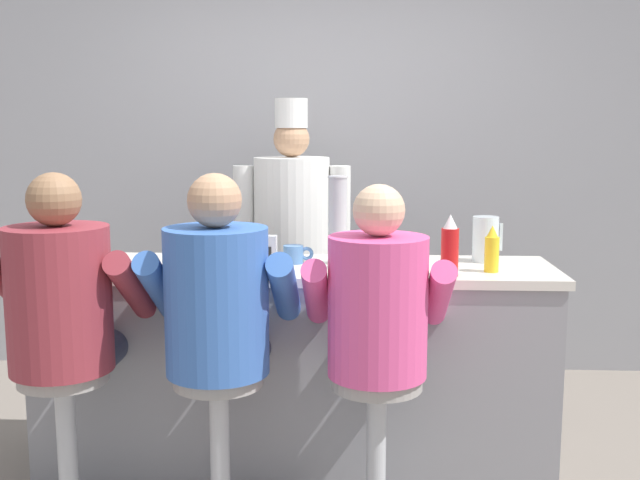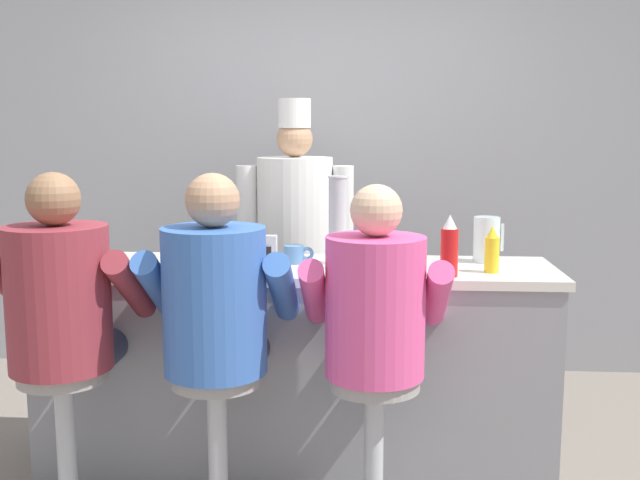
{
  "view_description": "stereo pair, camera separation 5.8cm",
  "coord_description": "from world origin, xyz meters",
  "px_view_note": "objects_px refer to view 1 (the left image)",
  "views": [
    {
      "loc": [
        0.29,
        -2.99,
        1.56
      ],
      "look_at": [
        0.12,
        0.27,
        1.07
      ],
      "focal_mm": 42.0,
      "sensor_mm": 36.0,
      "label": 1
    },
    {
      "loc": [
        0.35,
        -2.99,
        1.56
      ],
      "look_at": [
        0.12,
        0.27,
        1.07
      ],
      "focal_mm": 42.0,
      "sensor_mm": 36.0,
      "label": 2
    }
  ],
  "objects_px": {
    "ketchup_bottle_red": "(450,247)",
    "mustard_bottle_yellow": "(492,250)",
    "coffee_mug_white": "(347,258)",
    "cup_stack_steel": "(338,220)",
    "diner_seated_blue": "(219,311)",
    "cereal_bowl": "(70,259)",
    "cook_in_whites_near": "(292,235)",
    "diner_seated_maroon": "(63,309)",
    "napkin_dispenser_chrome": "(265,251)",
    "coffee_mug_blue": "(295,254)",
    "diner_seated_pink": "(377,318)",
    "hot_sauce_bottle_orange": "(367,256)",
    "water_pitcher_clear": "(485,239)",
    "breakfast_plate": "(195,264)"
  },
  "relations": [
    {
      "from": "ketchup_bottle_red",
      "to": "mustard_bottle_yellow",
      "type": "relative_size",
      "value": 1.29
    },
    {
      "from": "coffee_mug_white",
      "to": "cup_stack_steel",
      "type": "xyz_separation_m",
      "value": [
        -0.05,
        0.11,
        0.15
      ]
    },
    {
      "from": "coffee_mug_white",
      "to": "diner_seated_blue",
      "type": "xyz_separation_m",
      "value": [
        -0.48,
        -0.46,
        -0.13
      ]
    },
    {
      "from": "cereal_bowl",
      "to": "cook_in_whites_near",
      "type": "relative_size",
      "value": 0.08
    },
    {
      "from": "diner_seated_maroon",
      "to": "diner_seated_blue",
      "type": "xyz_separation_m",
      "value": [
        0.61,
        -0.0,
        -0.0
      ]
    },
    {
      "from": "napkin_dispenser_chrome",
      "to": "diner_seated_maroon",
      "type": "height_order",
      "value": "diner_seated_maroon"
    },
    {
      "from": "mustard_bottle_yellow",
      "to": "diner_seated_blue",
      "type": "height_order",
      "value": "diner_seated_blue"
    },
    {
      "from": "ketchup_bottle_red",
      "to": "coffee_mug_white",
      "type": "height_order",
      "value": "ketchup_bottle_red"
    },
    {
      "from": "coffee_mug_blue",
      "to": "diner_seated_maroon",
      "type": "xyz_separation_m",
      "value": [
        -0.85,
        -0.58,
        -0.13
      ]
    },
    {
      "from": "napkin_dispenser_chrome",
      "to": "diner_seated_pink",
      "type": "height_order",
      "value": "diner_seated_pink"
    },
    {
      "from": "hot_sauce_bottle_orange",
      "to": "coffee_mug_white",
      "type": "xyz_separation_m",
      "value": [
        -0.09,
        0.09,
        -0.02
      ]
    },
    {
      "from": "coffee_mug_blue",
      "to": "napkin_dispenser_chrome",
      "type": "bearing_deg",
      "value": -140.77
    },
    {
      "from": "mustard_bottle_yellow",
      "to": "water_pitcher_clear",
      "type": "bearing_deg",
      "value": 86.84
    },
    {
      "from": "breakfast_plate",
      "to": "cook_in_whites_near",
      "type": "height_order",
      "value": "cook_in_whites_near"
    },
    {
      "from": "water_pitcher_clear",
      "to": "ketchup_bottle_red",
      "type": "bearing_deg",
      "value": -120.63
    },
    {
      "from": "hot_sauce_bottle_orange",
      "to": "diner_seated_pink",
      "type": "height_order",
      "value": "diner_seated_pink"
    },
    {
      "from": "cup_stack_steel",
      "to": "diner_seated_maroon",
      "type": "bearing_deg",
      "value": -151.01
    },
    {
      "from": "diner_seated_pink",
      "to": "coffee_mug_white",
      "type": "bearing_deg",
      "value": 104.77
    },
    {
      "from": "ketchup_bottle_red",
      "to": "water_pitcher_clear",
      "type": "relative_size",
      "value": 1.24
    },
    {
      "from": "cup_stack_steel",
      "to": "mustard_bottle_yellow",
      "type": "bearing_deg",
      "value": -13.44
    },
    {
      "from": "mustard_bottle_yellow",
      "to": "coffee_mug_white",
      "type": "xyz_separation_m",
      "value": [
        -0.62,
        0.04,
        -0.05
      ]
    },
    {
      "from": "diner_seated_blue",
      "to": "cook_in_whites_near",
      "type": "height_order",
      "value": "cook_in_whites_near"
    },
    {
      "from": "cup_stack_steel",
      "to": "napkin_dispenser_chrome",
      "type": "height_order",
      "value": "cup_stack_steel"
    },
    {
      "from": "diner_seated_blue",
      "to": "diner_seated_pink",
      "type": "relative_size",
      "value": 1.03
    },
    {
      "from": "water_pitcher_clear",
      "to": "cereal_bowl",
      "type": "relative_size",
      "value": 1.6
    },
    {
      "from": "hot_sauce_bottle_orange",
      "to": "ketchup_bottle_red",
      "type": "bearing_deg",
      "value": -8.36
    },
    {
      "from": "cook_in_whites_near",
      "to": "cereal_bowl",
      "type": "bearing_deg",
      "value": -132.54
    },
    {
      "from": "coffee_mug_blue",
      "to": "coffee_mug_white",
      "type": "xyz_separation_m",
      "value": [
        0.24,
        -0.11,
        0.0
      ]
    },
    {
      "from": "mustard_bottle_yellow",
      "to": "cook_in_whites_near",
      "type": "relative_size",
      "value": 0.12
    },
    {
      "from": "cereal_bowl",
      "to": "diner_seated_maroon",
      "type": "relative_size",
      "value": 0.09
    },
    {
      "from": "ketchup_bottle_red",
      "to": "diner_seated_blue",
      "type": "relative_size",
      "value": 0.18
    },
    {
      "from": "coffee_mug_white",
      "to": "diner_seated_blue",
      "type": "distance_m",
      "value": 0.68
    },
    {
      "from": "coffee_mug_blue",
      "to": "cup_stack_steel",
      "type": "xyz_separation_m",
      "value": [
        0.2,
        0.0,
        0.16
      ]
    },
    {
      "from": "cereal_bowl",
      "to": "diner_seated_pink",
      "type": "relative_size",
      "value": 0.1
    },
    {
      "from": "hot_sauce_bottle_orange",
      "to": "diner_seated_blue",
      "type": "height_order",
      "value": "diner_seated_blue"
    },
    {
      "from": "mustard_bottle_yellow",
      "to": "cereal_bowl",
      "type": "distance_m",
      "value": 1.87
    },
    {
      "from": "ketchup_bottle_red",
      "to": "cup_stack_steel",
      "type": "xyz_separation_m",
      "value": [
        -0.47,
        0.25,
        0.08
      ]
    },
    {
      "from": "coffee_mug_blue",
      "to": "diner_seated_pink",
      "type": "height_order",
      "value": "diner_seated_pink"
    },
    {
      "from": "diner_seated_blue",
      "to": "diner_seated_pink",
      "type": "xyz_separation_m",
      "value": [
        0.61,
        -0.0,
        -0.02
      ]
    },
    {
      "from": "napkin_dispenser_chrome",
      "to": "diner_seated_maroon",
      "type": "distance_m",
      "value": 0.88
    },
    {
      "from": "water_pitcher_clear",
      "to": "breakfast_plate",
      "type": "height_order",
      "value": "water_pitcher_clear"
    },
    {
      "from": "diner_seated_blue",
      "to": "cook_in_whites_near",
      "type": "relative_size",
      "value": 0.81
    },
    {
      "from": "hot_sauce_bottle_orange",
      "to": "napkin_dispenser_chrome",
      "type": "distance_m",
      "value": 0.46
    },
    {
      "from": "ketchup_bottle_red",
      "to": "hot_sauce_bottle_orange",
      "type": "relative_size",
      "value": 1.79
    },
    {
      "from": "hot_sauce_bottle_orange",
      "to": "diner_seated_blue",
      "type": "xyz_separation_m",
      "value": [
        -0.57,
        -0.37,
        -0.15
      ]
    },
    {
      "from": "napkin_dispenser_chrome",
      "to": "ketchup_bottle_red",
      "type": "bearing_deg",
      "value": -11.12
    },
    {
      "from": "hot_sauce_bottle_orange",
      "to": "cereal_bowl",
      "type": "relative_size",
      "value": 1.1
    },
    {
      "from": "hot_sauce_bottle_orange",
      "to": "breakfast_plate",
      "type": "bearing_deg",
      "value": 174.1
    },
    {
      "from": "mustard_bottle_yellow",
      "to": "coffee_mug_white",
      "type": "height_order",
      "value": "mustard_bottle_yellow"
    },
    {
      "from": "coffee_mug_blue",
      "to": "napkin_dispenser_chrome",
      "type": "relative_size",
      "value": 0.98
    }
  ]
}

